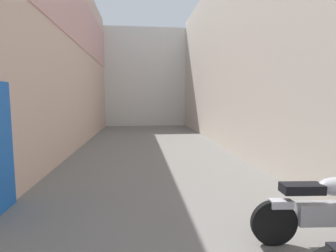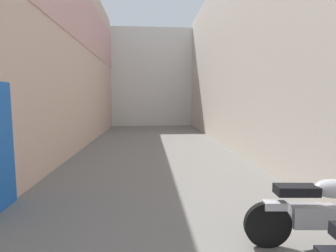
% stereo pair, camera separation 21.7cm
% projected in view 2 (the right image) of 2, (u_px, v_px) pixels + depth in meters
% --- Properties ---
extents(ground_plane, '(35.40, 35.40, 0.00)m').
position_uv_depth(ground_plane, '(159.00, 173.00, 6.60)').
color(ground_plane, slate).
extents(building_left, '(0.45, 19.40, 7.15)m').
position_uv_depth(building_left, '(59.00, 44.00, 7.93)').
color(building_left, beige).
rests_on(building_left, ground).
extents(building_right, '(0.45, 19.40, 7.16)m').
position_uv_depth(building_right, '(248.00, 48.00, 8.43)').
color(building_right, beige).
rests_on(building_right, ground).
extents(building_far_end, '(8.63, 2.00, 6.81)m').
position_uv_depth(building_far_end, '(152.00, 78.00, 18.84)').
color(building_far_end, silver).
rests_on(building_far_end, ground).
extents(motorcycle_fourth, '(1.85, 0.58, 1.04)m').
position_uv_depth(motorcycle_fourth, '(318.00, 210.00, 3.26)').
color(motorcycle_fourth, black).
rests_on(motorcycle_fourth, ground).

